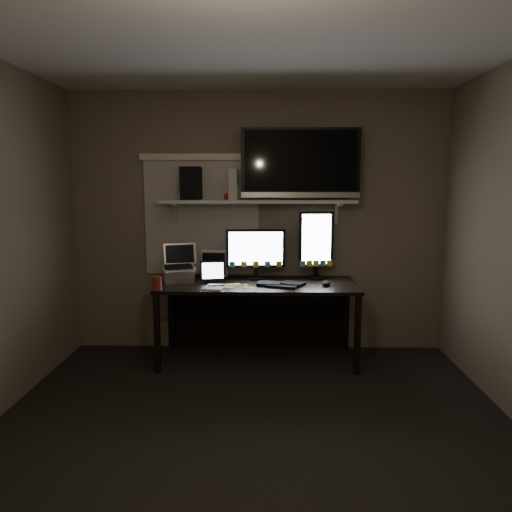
{
  "coord_description": "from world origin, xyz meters",
  "views": [
    {
      "loc": [
        0.09,
        -3.03,
        1.64
      ],
      "look_at": [
        -0.01,
        1.25,
        1.01
      ],
      "focal_mm": 35.0,
      "sensor_mm": 36.0,
      "label": 1
    }
  ],
  "objects_px": {
    "tablet": "(213,272)",
    "speaker": "(191,183)",
    "monitor_landscape": "(256,254)",
    "tv": "(300,164)",
    "desk": "(258,299)",
    "game_console": "(234,185)",
    "mouse": "(326,284)",
    "monitor_portrait": "(316,245)",
    "cup": "(157,283)",
    "keyboard": "(281,284)",
    "laptop": "(178,264)"
  },
  "relations": [
    {
      "from": "tablet",
      "to": "mouse",
      "type": "bearing_deg",
      "value": -16.4
    },
    {
      "from": "tablet",
      "to": "game_console",
      "type": "xyz_separation_m",
      "value": [
        0.18,
        0.17,
        0.79
      ]
    },
    {
      "from": "desk",
      "to": "laptop",
      "type": "height_order",
      "value": "laptop"
    },
    {
      "from": "desk",
      "to": "tablet",
      "type": "height_order",
      "value": "tablet"
    },
    {
      "from": "monitor_landscape",
      "to": "monitor_portrait",
      "type": "xyz_separation_m",
      "value": [
        0.57,
        0.04,
        0.08
      ]
    },
    {
      "from": "desk",
      "to": "monitor_landscape",
      "type": "relative_size",
      "value": 3.24
    },
    {
      "from": "monitor_landscape",
      "to": "laptop",
      "type": "xyz_separation_m",
      "value": [
        -0.71,
        -0.15,
        -0.07
      ]
    },
    {
      "from": "tablet",
      "to": "speaker",
      "type": "height_order",
      "value": "speaker"
    },
    {
      "from": "mouse",
      "to": "tv",
      "type": "xyz_separation_m",
      "value": [
        -0.22,
        0.31,
        1.06
      ]
    },
    {
      "from": "monitor_landscape",
      "to": "tablet",
      "type": "bearing_deg",
      "value": -158.94
    },
    {
      "from": "monitor_portrait",
      "to": "speaker",
      "type": "height_order",
      "value": "speaker"
    },
    {
      "from": "tablet",
      "to": "tv",
      "type": "relative_size",
      "value": 0.21
    },
    {
      "from": "mouse",
      "to": "game_console",
      "type": "xyz_separation_m",
      "value": [
        -0.84,
        0.29,
        0.87
      ]
    },
    {
      "from": "keyboard",
      "to": "game_console",
      "type": "relative_size",
      "value": 1.49
    },
    {
      "from": "desk",
      "to": "cup",
      "type": "xyz_separation_m",
      "value": [
        -0.85,
        -0.43,
        0.24
      ]
    },
    {
      "from": "desk",
      "to": "game_console",
      "type": "relative_size",
      "value": 6.42
    },
    {
      "from": "tv",
      "to": "speaker",
      "type": "relative_size",
      "value": 3.61
    },
    {
      "from": "monitor_portrait",
      "to": "mouse",
      "type": "relative_size",
      "value": 5.83
    },
    {
      "from": "keyboard",
      "to": "tv",
      "type": "height_order",
      "value": "tv"
    },
    {
      "from": "laptop",
      "to": "speaker",
      "type": "height_order",
      "value": "speaker"
    },
    {
      "from": "keyboard",
      "to": "laptop",
      "type": "distance_m",
      "value": 0.96
    },
    {
      "from": "monitor_portrait",
      "to": "tv",
      "type": "relative_size",
      "value": 0.6
    },
    {
      "from": "cup",
      "to": "tablet",
      "type": "bearing_deg",
      "value": 35.12
    },
    {
      "from": "keyboard",
      "to": "mouse",
      "type": "relative_size",
      "value": 3.74
    },
    {
      "from": "laptop",
      "to": "tv",
      "type": "xyz_separation_m",
      "value": [
        1.12,
        0.17,
        0.91
      ]
    },
    {
      "from": "monitor_landscape",
      "to": "speaker",
      "type": "relative_size",
      "value": 1.83
    },
    {
      "from": "tv",
      "to": "speaker",
      "type": "distance_m",
      "value": 1.03
    },
    {
      "from": "game_console",
      "to": "speaker",
      "type": "xyz_separation_m",
      "value": [
        -0.4,
        0.03,
        0.01
      ]
    },
    {
      "from": "laptop",
      "to": "game_console",
      "type": "bearing_deg",
      "value": -1.54
    },
    {
      "from": "speaker",
      "to": "laptop",
      "type": "bearing_deg",
      "value": -115.67
    },
    {
      "from": "mouse",
      "to": "laptop",
      "type": "bearing_deg",
      "value": -167.12
    },
    {
      "from": "mouse",
      "to": "keyboard",
      "type": "bearing_deg",
      "value": -163.46
    },
    {
      "from": "tablet",
      "to": "laptop",
      "type": "relative_size",
      "value": 0.68
    },
    {
      "from": "mouse",
      "to": "tablet",
      "type": "bearing_deg",
      "value": -167.55
    },
    {
      "from": "monitor_portrait",
      "to": "mouse",
      "type": "height_order",
      "value": "monitor_portrait"
    },
    {
      "from": "cup",
      "to": "game_console",
      "type": "height_order",
      "value": "game_console"
    },
    {
      "from": "tv",
      "to": "game_console",
      "type": "xyz_separation_m",
      "value": [
        -0.62,
        -0.02,
        -0.19
      ]
    },
    {
      "from": "monitor_portrait",
      "to": "monitor_landscape",
      "type": "bearing_deg",
      "value": 175.73
    },
    {
      "from": "cup",
      "to": "monitor_portrait",
      "type": "bearing_deg",
      "value": 20.64
    },
    {
      "from": "tablet",
      "to": "speaker",
      "type": "xyz_separation_m",
      "value": [
        -0.22,
        0.2,
        0.8
      ]
    },
    {
      "from": "desk",
      "to": "game_console",
      "type": "bearing_deg",
      "value": 165.5
    },
    {
      "from": "monitor_portrait",
      "to": "cup",
      "type": "relative_size",
      "value": 5.57
    },
    {
      "from": "desk",
      "to": "keyboard",
      "type": "distance_m",
      "value": 0.35
    },
    {
      "from": "tablet",
      "to": "speaker",
      "type": "distance_m",
      "value": 0.85
    },
    {
      "from": "keyboard",
      "to": "speaker",
      "type": "bearing_deg",
      "value": 178.33
    },
    {
      "from": "desk",
      "to": "speaker",
      "type": "relative_size",
      "value": 5.94
    },
    {
      "from": "desk",
      "to": "mouse",
      "type": "height_order",
      "value": "mouse"
    },
    {
      "from": "tablet",
      "to": "tv",
      "type": "height_order",
      "value": "tv"
    },
    {
      "from": "game_console",
      "to": "speaker",
      "type": "height_order",
      "value": "speaker"
    },
    {
      "from": "keyboard",
      "to": "laptop",
      "type": "bearing_deg",
      "value": -169.47
    }
  ]
}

